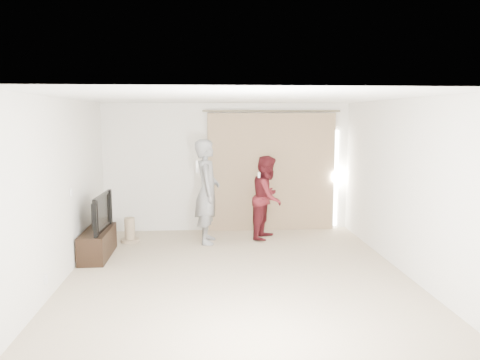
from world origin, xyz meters
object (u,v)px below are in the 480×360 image
Objects in this scene: tv_console at (98,243)px; person_woman at (268,197)px; tv at (96,212)px; person_man at (207,191)px.

person_woman reaches higher than tv_console.
tv is 0.55× the size of person_man.
tv is at bearing -161.93° from person_woman.
tv reaches higher than tv_console.
tv_console is 1.13× the size of tv.
tv is 2.00m from person_man.
person_woman is at bearing 10.56° from person_man.
person_woman is at bearing 18.07° from tv_console.
tv is (0.00, 0.00, 0.53)m from tv_console.
person_man is (1.84, 0.76, 0.20)m from tv.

